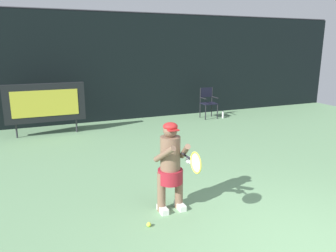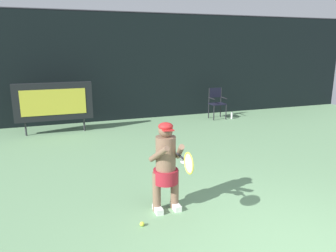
{
  "view_description": "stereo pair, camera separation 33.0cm",
  "coord_description": "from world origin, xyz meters",
  "views": [
    {
      "loc": [
        -3.04,
        -2.55,
        2.54
      ],
      "look_at": [
        -0.7,
        3.01,
        1.05
      ],
      "focal_mm": 34.84,
      "sensor_mm": 36.0,
      "label": 1
    },
    {
      "loc": [
        -2.73,
        -2.66,
        2.54
      ],
      "look_at": [
        -0.7,
        3.01,
        1.05
      ],
      "focal_mm": 34.84,
      "sensor_mm": 36.0,
      "label": 2
    }
  ],
  "objects": [
    {
      "name": "tennis_racket",
      "position": [
        -1.04,
        1.23,
        0.97
      ],
      "size": [
        0.03,
        0.6,
        0.31
      ],
      "rotation": [
        0.0,
        0.0,
        0.31
      ],
      "color": "black"
    },
    {
      "name": "water_bottle",
      "position": [
        3.23,
        7.26,
        0.12
      ],
      "size": [
        0.07,
        0.07,
        0.27
      ],
      "color": "silver",
      "rests_on": "ground"
    },
    {
      "name": "backdrop_screen",
      "position": [
        0.0,
        8.5,
        1.81
      ],
      "size": [
        18.0,
        0.12,
        3.66
      ],
      "color": "black",
      "rests_on": "ground"
    },
    {
      "name": "tennis_player",
      "position": [
        -1.16,
        1.8,
        0.76
      ],
      "size": [
        0.53,
        0.6,
        1.42
      ],
      "color": "white",
      "rests_on": "ground"
    },
    {
      "name": "tennis_ball_loose",
      "position": [
        -1.66,
        1.45,
        0.03
      ],
      "size": [
        0.07,
        0.07,
        0.07
      ],
      "color": "#CCDB3D",
      "rests_on": "ground"
    },
    {
      "name": "scoreboard",
      "position": [
        -2.71,
        7.31,
        0.95
      ],
      "size": [
        2.2,
        0.21,
        1.5
      ],
      "color": "black",
      "rests_on": "ground"
    },
    {
      "name": "umpire_chair",
      "position": [
        2.75,
        7.53,
        0.62
      ],
      "size": [
        0.52,
        0.44,
        1.08
      ],
      "color": "black",
      "rests_on": "ground"
    }
  ]
}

